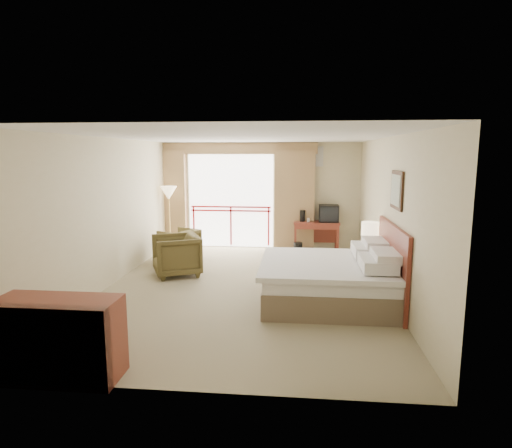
# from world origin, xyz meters

# --- Properties ---
(floor) EXTENTS (7.00, 7.00, 0.00)m
(floor) POSITION_xyz_m (0.00, 0.00, 0.00)
(floor) COLOR gray
(floor) RESTS_ON ground
(ceiling) EXTENTS (7.00, 7.00, 0.00)m
(ceiling) POSITION_xyz_m (0.00, 0.00, 2.70)
(ceiling) COLOR white
(ceiling) RESTS_ON wall_back
(wall_back) EXTENTS (5.00, 0.00, 5.00)m
(wall_back) POSITION_xyz_m (0.00, 3.50, 1.35)
(wall_back) COLOR beige
(wall_back) RESTS_ON ground
(wall_front) EXTENTS (5.00, 0.00, 5.00)m
(wall_front) POSITION_xyz_m (0.00, -3.50, 1.35)
(wall_front) COLOR beige
(wall_front) RESTS_ON ground
(wall_left) EXTENTS (0.00, 7.00, 7.00)m
(wall_left) POSITION_xyz_m (-2.50, 0.00, 1.35)
(wall_left) COLOR beige
(wall_left) RESTS_ON ground
(wall_right) EXTENTS (0.00, 7.00, 7.00)m
(wall_right) POSITION_xyz_m (2.50, 0.00, 1.35)
(wall_right) COLOR beige
(wall_right) RESTS_ON ground
(balcony_door) EXTENTS (2.40, 0.00, 2.40)m
(balcony_door) POSITION_xyz_m (-0.80, 3.48, 1.20)
(balcony_door) COLOR white
(balcony_door) RESTS_ON wall_back
(balcony_railing) EXTENTS (2.09, 0.03, 1.02)m
(balcony_railing) POSITION_xyz_m (-0.80, 3.46, 0.81)
(balcony_railing) COLOR #AA0E11
(balcony_railing) RESTS_ON wall_back
(curtain_left) EXTENTS (1.00, 0.26, 2.50)m
(curtain_left) POSITION_xyz_m (-2.45, 3.35, 1.25)
(curtain_left) COLOR olive
(curtain_left) RESTS_ON wall_back
(curtain_right) EXTENTS (1.00, 0.26, 2.50)m
(curtain_right) POSITION_xyz_m (0.85, 3.35, 1.25)
(curtain_right) COLOR olive
(curtain_right) RESTS_ON wall_back
(valance) EXTENTS (4.40, 0.22, 0.28)m
(valance) POSITION_xyz_m (-0.80, 3.38, 2.55)
(valance) COLOR olive
(valance) RESTS_ON wall_back
(hvac_vent) EXTENTS (0.50, 0.04, 0.50)m
(hvac_vent) POSITION_xyz_m (1.30, 3.47, 2.35)
(hvac_vent) COLOR silver
(hvac_vent) RESTS_ON wall_back
(bed) EXTENTS (2.13, 2.06, 0.97)m
(bed) POSITION_xyz_m (1.50, -0.60, 0.38)
(bed) COLOR brown
(bed) RESTS_ON floor
(headboard) EXTENTS (0.06, 2.10, 1.30)m
(headboard) POSITION_xyz_m (2.46, -0.60, 0.65)
(headboard) COLOR maroon
(headboard) RESTS_ON wall_right
(framed_art) EXTENTS (0.04, 0.72, 0.60)m
(framed_art) POSITION_xyz_m (2.47, -0.60, 1.85)
(framed_art) COLOR black
(framed_art) RESTS_ON wall_right
(nightstand) EXTENTS (0.41, 0.47, 0.54)m
(nightstand) POSITION_xyz_m (2.31, 0.67, 0.27)
(nightstand) COLOR maroon
(nightstand) RESTS_ON floor
(table_lamp) EXTENTS (0.33, 0.33, 0.58)m
(table_lamp) POSITION_xyz_m (2.31, 0.72, 0.98)
(table_lamp) COLOR tan
(table_lamp) RESTS_ON nightstand
(phone) EXTENTS (0.20, 0.17, 0.08)m
(phone) POSITION_xyz_m (2.26, 0.52, 0.58)
(phone) COLOR black
(phone) RESTS_ON nightstand
(desk) EXTENTS (1.13, 0.55, 0.74)m
(desk) POSITION_xyz_m (1.41, 3.23, 0.58)
(desk) COLOR maroon
(desk) RESTS_ON floor
(tv) EXTENTS (0.47, 0.38, 0.43)m
(tv) POSITION_xyz_m (1.71, 3.17, 0.95)
(tv) COLOR black
(tv) RESTS_ON desk
(coffee_maker) EXTENTS (0.15, 0.15, 0.29)m
(coffee_maker) POSITION_xyz_m (1.06, 3.18, 0.88)
(coffee_maker) COLOR black
(coffee_maker) RESTS_ON desk
(cup) EXTENTS (0.08, 0.08, 0.10)m
(cup) POSITION_xyz_m (1.21, 3.13, 0.78)
(cup) COLOR white
(cup) RESTS_ON desk
(wastebasket) EXTENTS (0.23, 0.23, 0.27)m
(wastebasket) POSITION_xyz_m (0.96, 2.84, 0.14)
(wastebasket) COLOR black
(wastebasket) RESTS_ON floor
(armchair_far) EXTENTS (1.02, 1.01, 0.69)m
(armchair_far) POSITION_xyz_m (-1.80, 2.07, 0.00)
(armchair_far) COLOR #463C1D
(armchair_far) RESTS_ON floor
(armchair_near) EXTENTS (1.18, 1.17, 0.82)m
(armchair_near) POSITION_xyz_m (-1.47, 0.69, 0.00)
(armchair_near) COLOR #463C1D
(armchair_near) RESTS_ON floor
(side_table) EXTENTS (0.47, 0.47, 0.52)m
(side_table) POSITION_xyz_m (-1.95, 1.39, 0.35)
(side_table) COLOR black
(side_table) RESTS_ON floor
(book) EXTENTS (0.18, 0.22, 0.02)m
(book) POSITION_xyz_m (-1.95, 1.39, 0.52)
(book) COLOR white
(book) RESTS_ON side_table
(floor_lamp) EXTENTS (0.41, 0.41, 1.62)m
(floor_lamp) POSITION_xyz_m (-2.27, 2.90, 1.39)
(floor_lamp) COLOR tan
(floor_lamp) RESTS_ON floor
(dresser) EXTENTS (1.33, 0.56, 0.88)m
(dresser) POSITION_xyz_m (-1.61, -3.36, 0.44)
(dresser) COLOR maroon
(dresser) RESTS_ON floor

